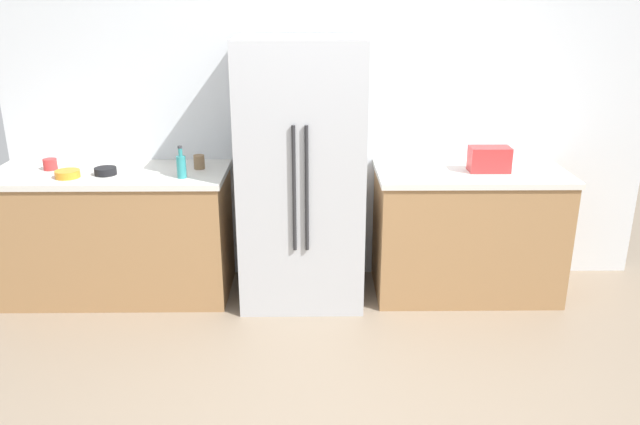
{
  "coord_description": "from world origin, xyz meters",
  "views": [
    {
      "loc": [
        -0.11,
        -2.72,
        2.08
      ],
      "look_at": [
        -0.08,
        0.44,
        0.97
      ],
      "focal_mm": 35.18,
      "sensor_mm": 36.0,
      "label": 1
    }
  ],
  "objects_px": {
    "toaster": "(489,159)",
    "bowl_a": "(106,171)",
    "refrigerator": "(301,174)",
    "cup_a": "(199,162)",
    "cup_b": "(50,164)",
    "bottle_a": "(181,166)",
    "bowl_b": "(68,174)"
  },
  "relations": [
    {
      "from": "toaster",
      "to": "cup_b",
      "type": "height_order",
      "value": "toaster"
    },
    {
      "from": "cup_a",
      "to": "bottle_a",
      "type": "bearing_deg",
      "value": -108.93
    },
    {
      "from": "bottle_a",
      "to": "cup_a",
      "type": "xyz_separation_m",
      "value": [
        0.08,
        0.23,
        -0.03
      ]
    },
    {
      "from": "cup_b",
      "to": "bowl_b",
      "type": "xyz_separation_m",
      "value": [
        0.19,
        -0.2,
        -0.01
      ]
    },
    {
      "from": "cup_b",
      "to": "bowl_a",
      "type": "xyz_separation_m",
      "value": [
        0.42,
        -0.13,
        -0.01
      ]
    },
    {
      "from": "bottle_a",
      "to": "bowl_a",
      "type": "xyz_separation_m",
      "value": [
        -0.53,
        0.08,
        -0.06
      ]
    },
    {
      "from": "bowl_a",
      "to": "bowl_b",
      "type": "relative_size",
      "value": 0.91
    },
    {
      "from": "toaster",
      "to": "bowl_a",
      "type": "distance_m",
      "value": 2.62
    },
    {
      "from": "bowl_a",
      "to": "bottle_a",
      "type": "bearing_deg",
      "value": -8.73
    },
    {
      "from": "bottle_a",
      "to": "bowl_b",
      "type": "bearing_deg",
      "value": 178.91
    },
    {
      "from": "refrigerator",
      "to": "cup_a",
      "type": "relative_size",
      "value": 18.7
    },
    {
      "from": "toaster",
      "to": "bowl_b",
      "type": "xyz_separation_m",
      "value": [
        -2.85,
        -0.12,
        -0.06
      ]
    },
    {
      "from": "bottle_a",
      "to": "bowl_a",
      "type": "distance_m",
      "value": 0.54
    },
    {
      "from": "bowl_b",
      "to": "cup_b",
      "type": "bearing_deg",
      "value": 134.01
    },
    {
      "from": "toaster",
      "to": "cup_a",
      "type": "xyz_separation_m",
      "value": [
        -2.01,
        0.09,
        -0.04
      ]
    },
    {
      "from": "refrigerator",
      "to": "toaster",
      "type": "distance_m",
      "value": 1.29
    },
    {
      "from": "cup_b",
      "to": "refrigerator",
      "type": "bearing_deg",
      "value": -3.1
    },
    {
      "from": "bowl_b",
      "to": "bottle_a",
      "type": "bearing_deg",
      "value": -1.09
    },
    {
      "from": "toaster",
      "to": "bottle_a",
      "type": "height_order",
      "value": "bottle_a"
    },
    {
      "from": "refrigerator",
      "to": "cup_b",
      "type": "distance_m",
      "value": 1.75
    },
    {
      "from": "toaster",
      "to": "cup_a",
      "type": "relative_size",
      "value": 2.82
    },
    {
      "from": "refrigerator",
      "to": "bowl_a",
      "type": "xyz_separation_m",
      "value": [
        -1.33,
        -0.04,
        0.03
      ]
    },
    {
      "from": "toaster",
      "to": "cup_a",
      "type": "bearing_deg",
      "value": 177.44
    },
    {
      "from": "bottle_a",
      "to": "bowl_b",
      "type": "height_order",
      "value": "bottle_a"
    },
    {
      "from": "bottle_a",
      "to": "bowl_b",
      "type": "relative_size",
      "value": 1.34
    },
    {
      "from": "toaster",
      "to": "cup_b",
      "type": "xyz_separation_m",
      "value": [
        -3.04,
        0.08,
        -0.05
      ]
    },
    {
      "from": "refrigerator",
      "to": "bottle_a",
      "type": "xyz_separation_m",
      "value": [
        -0.79,
        -0.12,
        0.09
      ]
    },
    {
      "from": "refrigerator",
      "to": "bowl_b",
      "type": "distance_m",
      "value": 1.56
    },
    {
      "from": "bottle_a",
      "to": "bowl_b",
      "type": "xyz_separation_m",
      "value": [
        -0.76,
        0.01,
        -0.06
      ]
    },
    {
      "from": "bottle_a",
      "to": "cup_b",
      "type": "relative_size",
      "value": 2.34
    },
    {
      "from": "cup_a",
      "to": "bowl_b",
      "type": "xyz_separation_m",
      "value": [
        -0.84,
        -0.21,
        -0.02
      ]
    },
    {
      "from": "toaster",
      "to": "bowl_a",
      "type": "height_order",
      "value": "toaster"
    }
  ]
}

